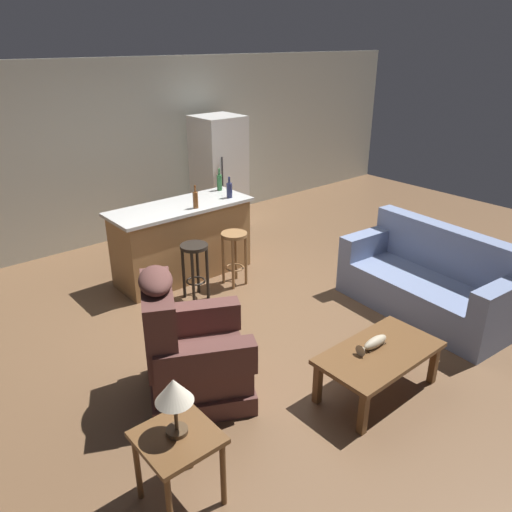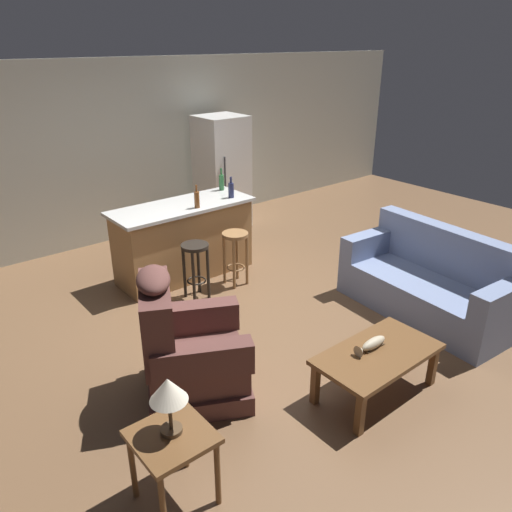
{
  "view_description": "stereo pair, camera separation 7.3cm",
  "coord_description": "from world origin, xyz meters",
  "px_view_note": "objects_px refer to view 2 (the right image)",
  "views": [
    {
      "loc": [
        -3.07,
        -3.74,
        2.85
      ],
      "look_at": [
        -0.0,
        -0.1,
        0.75
      ],
      "focal_mm": 35.0,
      "sensor_mm": 36.0,
      "label": 1
    },
    {
      "loc": [
        -3.02,
        -3.79,
        2.85
      ],
      "look_at": [
        -0.0,
        -0.1,
        0.75
      ],
      "focal_mm": 35.0,
      "sensor_mm": 36.0,
      "label": 2
    }
  ],
  "objects_px": {
    "bar_stool_left": "(196,261)",
    "recliner_near_lamp": "(186,351)",
    "kitchen_island": "(184,240)",
    "refrigerator": "(222,173)",
    "end_table": "(173,446)",
    "coffee_table": "(377,358)",
    "table_lamp": "(168,392)",
    "bottle_short_amber": "(197,199)",
    "bottle_wine_dark": "(222,182)",
    "couch": "(430,284)",
    "bottle_tall_green": "(231,190)",
    "fish_figurine": "(371,345)",
    "bar_stool_right": "(235,249)"
  },
  "relations": [
    {
      "from": "coffee_table",
      "to": "table_lamp",
      "type": "height_order",
      "value": "table_lamp"
    },
    {
      "from": "recliner_near_lamp",
      "to": "end_table",
      "type": "xyz_separation_m",
      "value": [
        -0.65,
        -0.89,
        0.04
      ]
    },
    {
      "from": "end_table",
      "to": "bottle_short_amber",
      "type": "relative_size",
      "value": 1.98
    },
    {
      "from": "kitchen_island",
      "to": "bar_stool_left",
      "type": "xyz_separation_m",
      "value": [
        -0.23,
        -0.63,
        -0.01
      ]
    },
    {
      "from": "bottle_tall_green",
      "to": "bottle_short_amber",
      "type": "bearing_deg",
      "value": -172.34
    },
    {
      "from": "refrigerator",
      "to": "bottle_tall_green",
      "type": "height_order",
      "value": "refrigerator"
    },
    {
      "from": "kitchen_island",
      "to": "refrigerator",
      "type": "xyz_separation_m",
      "value": [
        1.47,
        1.2,
        0.4
      ]
    },
    {
      "from": "table_lamp",
      "to": "bottle_tall_green",
      "type": "distance_m",
      "value": 3.76
    },
    {
      "from": "bar_stool_left",
      "to": "recliner_near_lamp",
      "type": "bearing_deg",
      "value": -125.5
    },
    {
      "from": "bottle_wine_dark",
      "to": "coffee_table",
      "type": "bearing_deg",
      "value": -103.02
    },
    {
      "from": "refrigerator",
      "to": "fish_figurine",
      "type": "bearing_deg",
      "value": -109.47
    },
    {
      "from": "coffee_table",
      "to": "bottle_short_amber",
      "type": "distance_m",
      "value": 2.94
    },
    {
      "from": "end_table",
      "to": "table_lamp",
      "type": "xyz_separation_m",
      "value": [
        0.01,
        0.02,
        0.41
      ]
    },
    {
      "from": "bar_stool_left",
      "to": "bottle_wine_dark",
      "type": "distance_m",
      "value": 1.43
    },
    {
      "from": "couch",
      "to": "bottle_wine_dark",
      "type": "bearing_deg",
      "value": -68.71
    },
    {
      "from": "bar_stool_right",
      "to": "bottle_wine_dark",
      "type": "distance_m",
      "value": 1.11
    },
    {
      "from": "bar_stool_left",
      "to": "bar_stool_right",
      "type": "height_order",
      "value": "same"
    },
    {
      "from": "coffee_table",
      "to": "refrigerator",
      "type": "xyz_separation_m",
      "value": [
        1.47,
        4.27,
        0.52
      ]
    },
    {
      "from": "coffee_table",
      "to": "recliner_near_lamp",
      "type": "relative_size",
      "value": 0.92
    },
    {
      "from": "coffee_table",
      "to": "bar_stool_left",
      "type": "distance_m",
      "value": 2.46
    },
    {
      "from": "fish_figurine",
      "to": "kitchen_island",
      "type": "xyz_separation_m",
      "value": [
        0.01,
        3.0,
        0.02
      ]
    },
    {
      "from": "coffee_table",
      "to": "end_table",
      "type": "height_order",
      "value": "end_table"
    },
    {
      "from": "couch",
      "to": "bottle_short_amber",
      "type": "xyz_separation_m",
      "value": [
        -1.51,
        2.33,
        0.72
      ]
    },
    {
      "from": "bar_stool_left",
      "to": "bottle_wine_dark",
      "type": "relative_size",
      "value": 2.29
    },
    {
      "from": "coffee_table",
      "to": "end_table",
      "type": "bearing_deg",
      "value": 175.88
    },
    {
      "from": "kitchen_island",
      "to": "bar_stool_right",
      "type": "bearing_deg",
      "value": -61.37
    },
    {
      "from": "refrigerator",
      "to": "couch",
      "type": "bearing_deg",
      "value": -88.17
    },
    {
      "from": "recliner_near_lamp",
      "to": "end_table",
      "type": "relative_size",
      "value": 2.14
    },
    {
      "from": "bottle_short_amber",
      "to": "bottle_wine_dark",
      "type": "bearing_deg",
      "value": 32.71
    },
    {
      "from": "bar_stool_left",
      "to": "refrigerator",
      "type": "xyz_separation_m",
      "value": [
        1.71,
        1.83,
        0.41
      ]
    },
    {
      "from": "table_lamp",
      "to": "recliner_near_lamp",
      "type": "bearing_deg",
      "value": 53.5
    },
    {
      "from": "coffee_table",
      "to": "couch",
      "type": "xyz_separation_m",
      "value": [
        1.59,
        0.52,
        -0.02
      ]
    },
    {
      "from": "bar_stool_left",
      "to": "couch",
      "type": "bearing_deg",
      "value": -46.49
    },
    {
      "from": "couch",
      "to": "table_lamp",
      "type": "relative_size",
      "value": 4.78
    },
    {
      "from": "couch",
      "to": "end_table",
      "type": "height_order",
      "value": "couch"
    },
    {
      "from": "bottle_wine_dark",
      "to": "bar_stool_left",
      "type": "bearing_deg",
      "value": -139.7
    },
    {
      "from": "table_lamp",
      "to": "bar_stool_right",
      "type": "height_order",
      "value": "table_lamp"
    },
    {
      "from": "kitchen_island",
      "to": "bottle_wine_dark",
      "type": "xyz_separation_m",
      "value": [
        0.76,
        0.21,
        0.58
      ]
    },
    {
      "from": "table_lamp",
      "to": "bottle_tall_green",
      "type": "relative_size",
      "value": 1.51
    },
    {
      "from": "couch",
      "to": "refrigerator",
      "type": "xyz_separation_m",
      "value": [
        -0.12,
        3.75,
        0.54
      ]
    },
    {
      "from": "coffee_table",
      "to": "table_lamp",
      "type": "relative_size",
      "value": 2.68
    },
    {
      "from": "end_table",
      "to": "bottle_short_amber",
      "type": "bearing_deg",
      "value": 53.84
    },
    {
      "from": "bottle_tall_green",
      "to": "bottle_short_amber",
      "type": "distance_m",
      "value": 0.58
    },
    {
      "from": "coffee_table",
      "to": "refrigerator",
      "type": "relative_size",
      "value": 0.62
    },
    {
      "from": "couch",
      "to": "fish_figurine",
      "type": "bearing_deg",
      "value": 20.29
    },
    {
      "from": "recliner_near_lamp",
      "to": "refrigerator",
      "type": "bearing_deg",
      "value": 77.04
    },
    {
      "from": "table_lamp",
      "to": "bar_stool_left",
      "type": "distance_m",
      "value": 2.85
    },
    {
      "from": "bar_stool_left",
      "to": "bottle_wine_dark",
      "type": "bearing_deg",
      "value": 40.3
    },
    {
      "from": "coffee_table",
      "to": "refrigerator",
      "type": "distance_m",
      "value": 4.55
    },
    {
      "from": "couch",
      "to": "bottle_wine_dark",
      "type": "relative_size",
      "value": 6.6
    }
  ]
}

